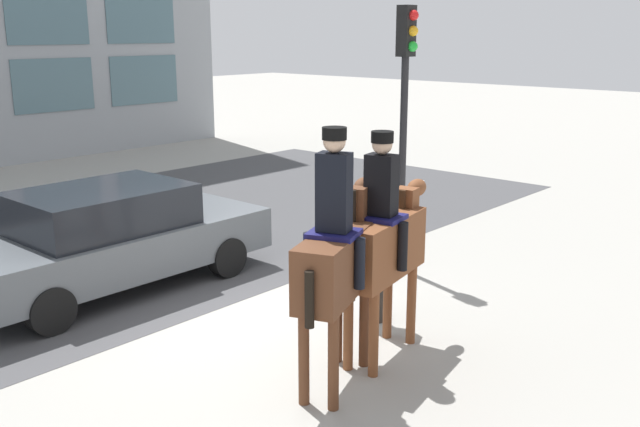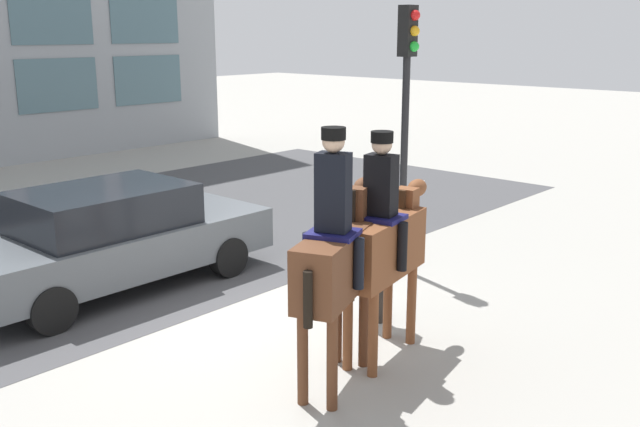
# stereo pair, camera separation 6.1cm
# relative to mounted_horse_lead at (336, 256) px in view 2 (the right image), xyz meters

# --- Properties ---
(ground_plane) EXTENTS (80.00, 80.00, 0.00)m
(ground_plane) POSITION_rel_mounted_horse_lead_xyz_m (0.42, 1.99, -1.40)
(ground_plane) COLOR #9E9B93
(road_surface) EXTENTS (20.82, 8.50, 0.01)m
(road_surface) POSITION_rel_mounted_horse_lead_xyz_m (0.42, 6.74, -1.40)
(road_surface) COLOR #444447
(road_surface) RESTS_ON ground_plane
(mounted_horse_lead) EXTENTS (1.78, 0.94, 2.72)m
(mounted_horse_lead) POSITION_rel_mounted_horse_lead_xyz_m (0.00, 0.00, 0.00)
(mounted_horse_lead) COLOR #59331E
(mounted_horse_lead) RESTS_ON ground_plane
(mounted_horse_companion) EXTENTS (1.82, 0.69, 2.59)m
(mounted_horse_companion) POSITION_rel_mounted_horse_lead_xyz_m (0.85, 0.05, -0.04)
(mounted_horse_companion) COLOR brown
(mounted_horse_companion) RESTS_ON ground_plane
(pedestrian_bystander) EXTENTS (0.76, 0.71, 1.70)m
(pedestrian_bystander) POSITION_rel_mounted_horse_lead_xyz_m (1.55, 0.70, -0.40)
(pedestrian_bystander) COLOR #332D28
(pedestrian_bystander) RESTS_ON ground_plane
(street_car_near_lane) EXTENTS (4.57, 1.91, 1.49)m
(street_car_near_lane) POSITION_rel_mounted_horse_lead_xyz_m (0.01, 4.26, -0.64)
(street_car_near_lane) COLOR #51565B
(street_car_near_lane) RESTS_ON ground_plane
(traffic_light) EXTENTS (0.24, 0.29, 3.97)m
(traffic_light) POSITION_rel_mounted_horse_lead_xyz_m (3.47, 1.65, 1.26)
(traffic_light) COLOR black
(traffic_light) RESTS_ON ground_plane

